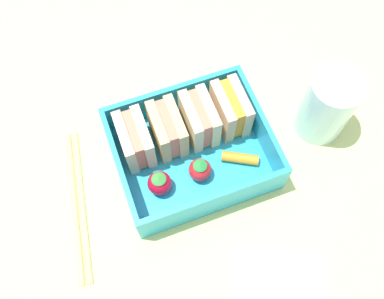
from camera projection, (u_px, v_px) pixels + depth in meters
ground_plane at (192, 162)px, 52.58cm from camera, size 120.00×120.00×2.00cm
bento_tray at (192, 157)px, 51.12cm from camera, size 17.39×14.42×1.20cm
bento_rim at (192, 147)px, 48.58cm from camera, size 17.39×14.42×4.37cm
sandwich_left at (135, 140)px, 48.40cm from camera, size 3.23×5.68×5.34cm
sandwich_center_left at (167, 130)px, 48.96cm from camera, size 3.23×5.68×5.34cm
sandwich_center at (199, 119)px, 49.51cm from camera, size 3.23×5.68×5.34cm
sandwich_center_right at (230, 109)px, 50.07cm from camera, size 3.23×5.68×5.34cm
strawberry_left at (160, 183)px, 47.54cm from camera, size 2.74×2.74×3.34cm
strawberry_far_left at (200, 170)px, 48.26cm from camera, size 2.62×2.62×3.22cm
carrot_stick_far_left at (240, 158)px, 49.73cm from camera, size 4.31×3.12×1.21cm
chopstick_pair at (78, 203)px, 49.00cm from camera, size 4.34×18.27×0.70cm
drinking_glass at (327, 106)px, 49.40cm from camera, size 5.94×5.94×9.18cm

